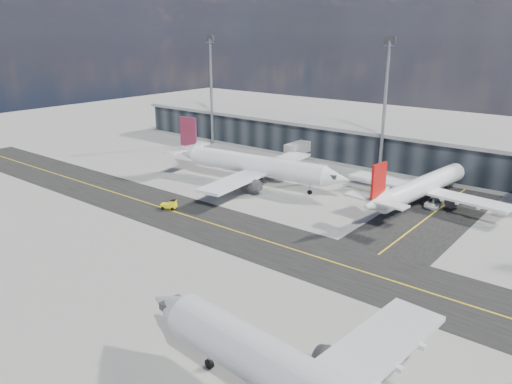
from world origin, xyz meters
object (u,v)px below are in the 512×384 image
Objects in this scene: baggage_tug at (170,205)px; service_van at (435,203)px; airliner_af at (253,165)px; airliner_redtail at (421,187)px.

baggage_tug reaches higher than service_van.
baggage_tug is (-1.70, -21.06, -3.18)m from airliner_af.
baggage_tug is 0.54× the size of service_van.
airliner_af is 21.37m from baggage_tug.
airliner_af is at bearing -168.16° from service_van.
airliner_redtail is at bearing 98.96° from airliner_af.
service_van is at bearing 28.93° from airliner_redtail.
airliner_af is 13.66× the size of baggage_tug.
airliner_redtail is at bearing -161.13° from service_van.
airliner_af reaches higher than service_van.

